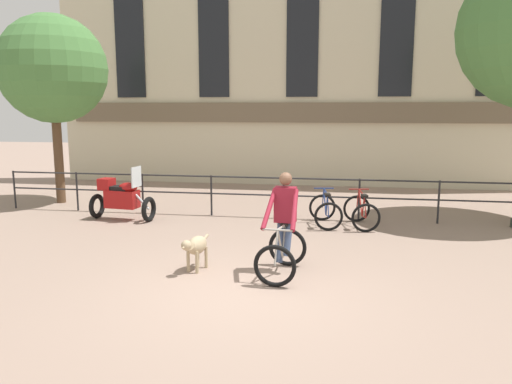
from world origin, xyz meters
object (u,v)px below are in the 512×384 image
at_px(parked_bicycle_near_lamp, 325,211).
at_px(parked_bicycle_mid_left, 361,212).
at_px(dog, 196,246).
at_px(cyclist_with_bike, 283,229).
at_px(parked_motorcycle, 122,198).

distance_m(parked_bicycle_near_lamp, parked_bicycle_mid_left, 0.83).
relative_size(dog, parked_bicycle_mid_left, 0.71).
distance_m(cyclist_with_bike, dog, 1.53).
bearing_deg(parked_motorcycle, dog, -133.47).
distance_m(dog, parked_bicycle_mid_left, 4.74).
bearing_deg(parked_bicycle_mid_left, dog, 42.37).
bearing_deg(cyclist_with_bike, parked_bicycle_near_lamp, 84.92).
xyz_separation_m(cyclist_with_bike, parked_bicycle_near_lamp, (0.60, 3.61, -0.41)).
bearing_deg(dog, parked_bicycle_near_lamp, 74.75).
xyz_separation_m(cyclist_with_bike, parked_motorcycle, (-4.42, 3.38, -0.20)).
height_order(cyclist_with_bike, parked_motorcycle, cyclist_with_bike).
bearing_deg(cyclist_with_bike, dog, -170.87).
distance_m(cyclist_with_bike, parked_motorcycle, 5.57).
xyz_separation_m(dog, parked_motorcycle, (-2.94, 3.51, 0.13)).
distance_m(cyclist_with_bike, parked_bicycle_mid_left, 3.90).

